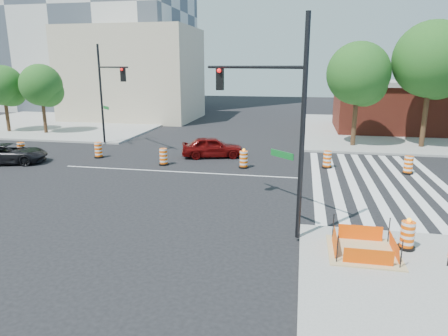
# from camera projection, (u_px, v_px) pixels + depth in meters

# --- Properties ---
(ground) EXTENTS (120.00, 120.00, 0.00)m
(ground) POSITION_uv_depth(u_px,v_px,m) (178.00, 172.00, 22.97)
(ground) COLOR black
(ground) RESTS_ON ground
(sidewalk_ne) EXTENTS (22.00, 22.00, 0.15)m
(sidewalk_ne) POSITION_uv_depth(u_px,v_px,m) (424.00, 131.00, 36.71)
(sidewalk_ne) COLOR gray
(sidewalk_ne) RESTS_ON ground
(sidewalk_nw) EXTENTS (22.00, 22.00, 0.15)m
(sidewalk_nw) POSITION_uv_depth(u_px,v_px,m) (69.00, 121.00, 43.42)
(sidewalk_nw) COLOR gray
(sidewalk_nw) RESTS_ON ground
(crosswalk_east) EXTENTS (6.75, 13.50, 0.01)m
(crosswalk_east) POSITION_uv_depth(u_px,v_px,m) (378.00, 182.00, 20.93)
(crosswalk_east) COLOR silver
(crosswalk_east) RESTS_ON ground
(lane_centerline) EXTENTS (14.00, 0.12, 0.01)m
(lane_centerline) POSITION_uv_depth(u_px,v_px,m) (178.00, 172.00, 22.97)
(lane_centerline) COLOR silver
(lane_centerline) RESTS_ON ground
(excavation_pit) EXTENTS (2.20, 2.20, 0.90)m
(excavation_pit) POSITION_uv_depth(u_px,v_px,m) (363.00, 250.00, 12.68)
(excavation_pit) COLOR tan
(excavation_pit) RESTS_ON ground
(brick_storefront) EXTENTS (16.50, 8.50, 4.60)m
(brick_storefront) POSITION_uv_depth(u_px,v_px,m) (427.00, 107.00, 36.15)
(brick_storefront) COLOR maroon
(brick_storefront) RESTS_ON ground
(beige_midrise) EXTENTS (14.00, 10.00, 10.00)m
(beige_midrise) POSITION_uv_depth(u_px,v_px,m) (133.00, 74.00, 44.88)
(beige_midrise) COLOR #C3B395
(beige_midrise) RESTS_ON ground
(red_coupe) EXTENTS (4.35, 2.69, 1.38)m
(red_coupe) POSITION_uv_depth(u_px,v_px,m) (212.00, 147.00, 26.50)
(red_coupe) COLOR #540707
(red_coupe) RESTS_ON ground
(dark_suv) EXTENTS (4.84, 3.20, 1.24)m
(dark_suv) POSITION_uv_depth(u_px,v_px,m) (9.00, 154.00, 24.87)
(dark_suv) COLOR black
(dark_suv) RESTS_ON ground
(signal_pole_se) EXTENTS (4.13, 3.94, 7.38)m
(signal_pole_se) POSITION_uv_depth(u_px,v_px,m) (271.00, 106.00, 13.99)
(signal_pole_se) COLOR black
(signal_pole_se) RESTS_ON ground
(signal_pole_nw) EXTENTS (4.10, 3.92, 7.34)m
(signal_pole_nw) POSITION_uv_depth(u_px,v_px,m) (107.00, 86.00, 28.78)
(signal_pole_nw) COLOR black
(signal_pole_nw) RESTS_ON ground
(pit_drum) EXTENTS (0.54, 0.54, 1.07)m
(pit_drum) POSITION_uv_depth(u_px,v_px,m) (407.00, 236.00, 12.86)
(pit_drum) COLOR black
(pit_drum) RESTS_ON ground
(tree_north_a) EXTENTS (3.54, 3.54, 6.01)m
(tree_north_a) POSITION_uv_depth(u_px,v_px,m) (4.00, 88.00, 35.50)
(tree_north_a) COLOR #382314
(tree_north_a) RESTS_ON ground
(tree_north_b) EXTENTS (3.59, 3.59, 6.11)m
(tree_north_b) POSITION_uv_depth(u_px,v_px,m) (42.00, 87.00, 34.71)
(tree_north_b) COLOR #382314
(tree_north_b) RESTS_ON ground
(tree_north_c) EXTENTS (4.50, 4.50, 7.65)m
(tree_north_c) POSITION_uv_depth(u_px,v_px,m) (359.00, 77.00, 28.80)
(tree_north_c) COLOR #382314
(tree_north_c) RESTS_ON ground
(tree_north_d) EXTENTS (5.32, 5.32, 9.04)m
(tree_north_d) POSITION_uv_depth(u_px,v_px,m) (432.00, 64.00, 28.03)
(tree_north_d) COLOR #382314
(tree_north_d) RESTS_ON ground
(median_drum_0) EXTENTS (0.60, 0.60, 1.02)m
(median_drum_0) POSITION_uv_depth(u_px,v_px,m) (22.00, 151.00, 26.35)
(median_drum_0) COLOR black
(median_drum_0) RESTS_ON ground
(median_drum_1) EXTENTS (0.60, 0.60, 1.02)m
(median_drum_1) POSITION_uv_depth(u_px,v_px,m) (98.00, 151.00, 26.41)
(median_drum_1) COLOR black
(median_drum_1) RESTS_ON ground
(median_drum_2) EXTENTS (0.60, 0.60, 1.02)m
(median_drum_2) POSITION_uv_depth(u_px,v_px,m) (164.00, 157.00, 24.45)
(median_drum_2) COLOR black
(median_drum_2) RESTS_ON ground
(median_drum_3) EXTENTS (0.60, 0.60, 1.18)m
(median_drum_3) POSITION_uv_depth(u_px,v_px,m) (244.00, 160.00, 23.75)
(median_drum_3) COLOR black
(median_drum_3) RESTS_ON ground
(median_drum_4) EXTENTS (0.60, 0.60, 1.02)m
(median_drum_4) POSITION_uv_depth(u_px,v_px,m) (327.00, 160.00, 23.74)
(median_drum_4) COLOR black
(median_drum_4) RESTS_ON ground
(median_drum_5) EXTENTS (0.60, 0.60, 1.02)m
(median_drum_5) POSITION_uv_depth(u_px,v_px,m) (408.00, 166.00, 22.42)
(median_drum_5) COLOR black
(median_drum_5) RESTS_ON ground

